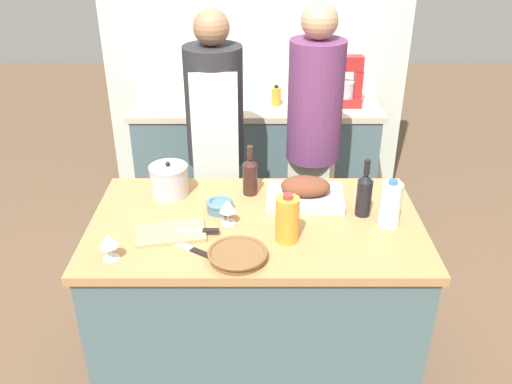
{
  "coord_description": "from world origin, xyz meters",
  "views": [
    {
      "loc": [
        -0.0,
        -2.11,
        2.16
      ],
      "look_at": [
        0.0,
        0.13,
        0.95
      ],
      "focal_mm": 38.0,
      "sensor_mm": 36.0,
      "label": 1
    }
  ],
  "objects": [
    {
      "name": "ground_plane",
      "position": [
        0.0,
        0.0,
        0.0
      ],
      "size": [
        12.0,
        12.0,
        0.0
      ],
      "primitive_type": "plane",
      "color": "brown"
    },
    {
      "name": "kitchen_island",
      "position": [
        0.0,
        0.0,
        0.44
      ],
      "size": [
        1.51,
        0.85,
        0.87
      ],
      "color": "#4C666B",
      "rests_on": "ground_plane"
    },
    {
      "name": "back_counter",
      "position": [
        0.0,
        1.5,
        0.46
      ],
      "size": [
        1.72,
        0.6,
        0.91
      ],
      "color": "#4C666B",
      "rests_on": "ground_plane"
    },
    {
      "name": "back_wall",
      "position": [
        0.0,
        1.85,
        1.27
      ],
      "size": [
        2.22,
        0.1,
        2.55
      ],
      "color": "silver",
      "rests_on": "ground_plane"
    },
    {
      "name": "roasting_pan",
      "position": [
        0.24,
        0.18,
        0.92
      ],
      "size": [
        0.38,
        0.28,
        0.13
      ],
      "color": "#BCBCC1",
      "rests_on": "kitchen_island"
    },
    {
      "name": "wicker_basket",
      "position": [
        -0.07,
        -0.3,
        0.89
      ],
      "size": [
        0.25,
        0.25,
        0.04
      ],
      "color": "brown",
      "rests_on": "kitchen_island"
    },
    {
      "name": "cutting_board",
      "position": [
        -0.37,
        -0.12,
        0.88
      ],
      "size": [
        0.33,
        0.23,
        0.02
      ],
      "color": "tan",
      "rests_on": "kitchen_island"
    },
    {
      "name": "stock_pot",
      "position": [
        -0.43,
        0.25,
        0.95
      ],
      "size": [
        0.19,
        0.19,
        0.18
      ],
      "color": "#B7B7BC",
      "rests_on": "kitchen_island"
    },
    {
      "name": "mixing_bowl",
      "position": [
        -0.17,
        0.08,
        0.9
      ],
      "size": [
        0.13,
        0.13,
        0.06
      ],
      "color": "slate",
      "rests_on": "kitchen_island"
    },
    {
      "name": "juice_jug",
      "position": [
        0.13,
        -0.15,
        0.97
      ],
      "size": [
        0.1,
        0.1,
        0.22
      ],
      "color": "orange",
      "rests_on": "kitchen_island"
    },
    {
      "name": "milk_jug",
      "position": [
        0.59,
        -0.03,
        0.98
      ],
      "size": [
        0.1,
        0.1,
        0.22
      ],
      "color": "white",
      "rests_on": "kitchen_island"
    },
    {
      "name": "wine_bottle_green",
      "position": [
        0.49,
        0.06,
        0.98
      ],
      "size": [
        0.07,
        0.07,
        0.28
      ],
      "color": "black",
      "rests_on": "kitchen_island"
    },
    {
      "name": "wine_bottle_dark",
      "position": [
        -0.03,
        0.26,
        0.97
      ],
      "size": [
        0.07,
        0.07,
        0.25
      ],
      "color": "#381E19",
      "rests_on": "kitchen_island"
    },
    {
      "name": "wine_glass_left",
      "position": [
        -0.59,
        -0.29,
        0.96
      ],
      "size": [
        0.08,
        0.08,
        0.12
      ],
      "color": "silver",
      "rests_on": "kitchen_island"
    },
    {
      "name": "wine_glass_right",
      "position": [
        -0.13,
        -0.02,
        0.96
      ],
      "size": [
        0.08,
        0.08,
        0.12
      ],
      "color": "silver",
      "rests_on": "kitchen_island"
    },
    {
      "name": "knife_chef",
      "position": [
        -0.29,
        -0.22,
        0.87
      ],
      "size": [
        0.25,
        0.18,
        0.01
      ],
      "color": "#B7B7BC",
      "rests_on": "kitchen_island"
    },
    {
      "name": "knife_paring",
      "position": [
        -0.25,
        -0.11,
        0.89
      ],
      "size": [
        0.19,
        0.03,
        0.01
      ],
      "color": "#B7B7BC",
      "rests_on": "cutting_board"
    },
    {
      "name": "stand_mixer",
      "position": [
        0.63,
        1.45,
        1.06
      ],
      "size": [
        0.18,
        0.14,
        0.34
      ],
      "color": "#B22323",
      "rests_on": "back_counter"
    },
    {
      "name": "condiment_bottle_tall",
      "position": [
        0.14,
        1.46,
        0.98
      ],
      "size": [
        0.07,
        0.07,
        0.14
      ],
      "color": "#B28E2D",
      "rests_on": "back_counter"
    },
    {
      "name": "condiment_bottle_short",
      "position": [
        -0.39,
        1.41,
        0.98
      ],
      "size": [
        0.05,
        0.05,
        0.15
      ],
      "color": "maroon",
      "rests_on": "back_counter"
    },
    {
      "name": "person_cook_aproned",
      "position": [
        -0.23,
        0.8,
        0.93
      ],
      "size": [
        0.33,
        0.33,
        1.67
      ],
      "rotation": [
        0.0,
        0.0,
        0.07
      ],
      "color": "beige",
      "rests_on": "ground_plane"
    },
    {
      "name": "person_cook_guest",
      "position": [
        0.33,
        0.81,
        0.95
      ],
      "size": [
        0.31,
        0.31,
        1.7
      ],
      "rotation": [
        0.0,
        0.0,
        -0.32
      ],
      "color": "beige",
      "rests_on": "ground_plane"
    }
  ]
}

